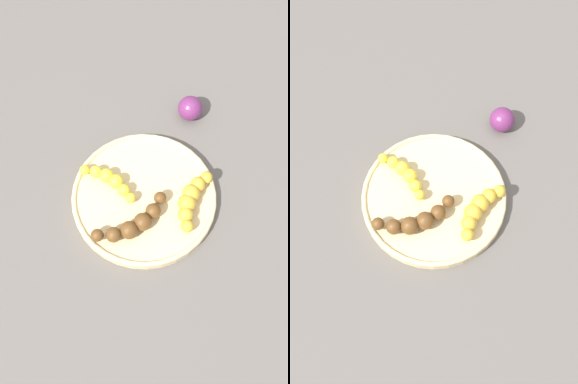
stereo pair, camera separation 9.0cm
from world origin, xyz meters
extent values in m
plane|color=#56514C|center=(0.00, 0.00, 0.00)|extent=(2.40, 2.40, 0.00)
cylinder|color=#D1B784|center=(0.00, 0.00, 0.01)|extent=(0.28, 0.28, 0.02)
torus|color=#D1B784|center=(0.00, 0.00, 0.02)|extent=(0.28, 0.28, 0.01)
sphere|color=yellow|center=(-0.02, -0.01, 0.03)|extent=(0.02, 0.02, 0.02)
sphere|color=yellow|center=(-0.04, 0.00, 0.03)|extent=(0.02, 0.02, 0.02)
sphere|color=yellow|center=(-0.06, 0.02, 0.03)|extent=(0.03, 0.03, 0.03)
sphere|color=yellow|center=(-0.08, 0.03, 0.03)|extent=(0.03, 0.03, 0.03)
sphere|color=yellow|center=(-0.10, 0.03, 0.03)|extent=(0.02, 0.02, 0.02)
sphere|color=yellow|center=(-0.12, 0.03, 0.03)|extent=(0.02, 0.02, 0.02)
sphere|color=#593819|center=(-0.07, -0.10, 0.04)|extent=(0.02, 0.02, 0.02)
sphere|color=#593819|center=(-0.04, -0.09, 0.04)|extent=(0.03, 0.03, 0.03)
sphere|color=#593819|center=(-0.01, -0.08, 0.04)|extent=(0.03, 0.03, 0.03)
sphere|color=#593819|center=(0.01, -0.06, 0.04)|extent=(0.03, 0.03, 0.03)
sphere|color=#593819|center=(0.02, -0.03, 0.04)|extent=(0.03, 0.03, 0.03)
sphere|color=#593819|center=(0.03, -0.01, 0.04)|extent=(0.02, 0.02, 0.02)
sphere|color=gold|center=(0.11, 0.05, 0.04)|extent=(0.02, 0.02, 0.02)
sphere|color=gold|center=(0.10, 0.03, 0.04)|extent=(0.03, 0.03, 0.03)
sphere|color=gold|center=(0.09, 0.01, 0.04)|extent=(0.03, 0.03, 0.03)
sphere|color=gold|center=(0.08, -0.01, 0.04)|extent=(0.03, 0.03, 0.03)
sphere|color=gold|center=(0.08, -0.03, 0.04)|extent=(0.03, 0.03, 0.03)
sphere|color=gold|center=(0.09, -0.05, 0.04)|extent=(0.02, 0.02, 0.02)
sphere|color=#662659|center=(0.06, 0.21, 0.03)|extent=(0.05, 0.05, 0.05)
camera|label=1|loc=(0.06, -0.38, 0.85)|focal=44.56mm
camera|label=2|loc=(0.15, -0.35, 0.85)|focal=44.56mm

